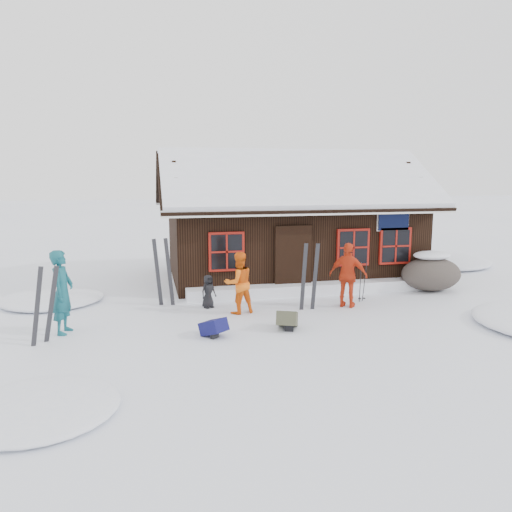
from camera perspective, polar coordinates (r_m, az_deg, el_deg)
The scene contains 15 objects.
ground at distance 12.59m, azimuth 3.43°, elevation -7.10°, with size 120.00×120.00×0.00m, color white.
mountain_hut at distance 17.38m, azimuth 3.78°, elevation 2.80°, with size 8.90×6.09×4.42m.
snow_drift at distance 15.06m, azimuth 6.61°, elevation -3.69°, with size 7.60×0.60×0.35m, color white.
snow_mounds at distance 14.79m, azimuth 7.65°, elevation -4.65°, with size 20.60×13.20×0.48m.
skier_teal at distance 12.00m, azimuth -21.26°, elevation -3.86°, with size 0.69×0.46×1.90m, color #13505B.
skier_orange_left at distance 12.82m, azimuth -1.99°, elevation -3.08°, with size 0.78×0.61×1.60m, color orange.
skier_orange_right at distance 13.60m, azimuth 10.49°, elevation -2.18°, with size 1.03×0.43×1.75m, color red.
skier_crouched at distance 13.46m, azimuth -5.47°, elevation -4.04°, with size 0.44×0.29×0.90m, color black.
boulder at distance 16.26m, azimuth 19.37°, elevation -1.82°, with size 1.87×1.40×1.10m.
ski_pair_left at distance 11.50m, azimuth -23.04°, elevation -5.26°, with size 0.63×0.30×1.71m.
ski_pair_mid at distance 13.80m, azimuth -10.52°, elevation -1.92°, with size 0.57×0.11×1.90m.
ski_pair_right at distance 13.22m, azimuth 6.12°, elevation -2.48°, with size 0.51×0.16×1.83m.
ski_poles at distance 14.37m, azimuth 12.06°, elevation -2.98°, with size 0.21×0.10×1.16m.
backpack_blue at distance 11.21m, azimuth -4.86°, elevation -8.42°, with size 0.41×0.54×0.29m, color #111149.
backpack_olive at distance 11.70m, azimuth 3.58°, elevation -7.56°, with size 0.46×0.60×0.33m, color #424330.
Camera 1 is at (-3.32, -11.60, 3.58)m, focal length 35.00 mm.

